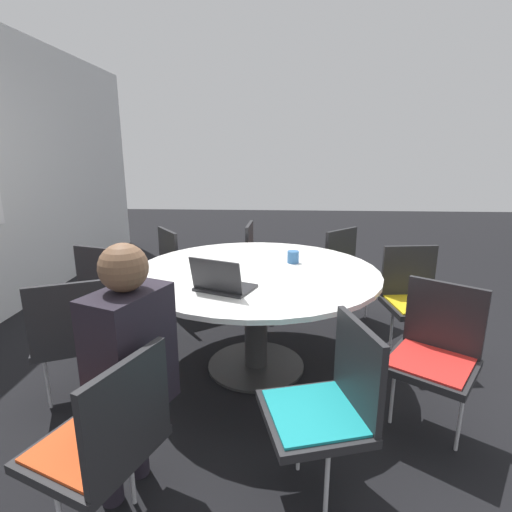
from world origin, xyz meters
TOP-DOWN VIEW (x-y plane):
  - ground_plane at (0.00, 0.00)m, footprint 16.00×16.00m
  - conference_table at (0.00, 0.00)m, footprint 1.71×1.71m
  - chair_0 at (-1.42, 0.49)m, footprint 0.56×0.55m
  - chair_1 at (-1.14, -0.38)m, footprint 0.53×0.52m
  - chair_2 at (-0.64, -1.01)m, footprint 0.60×0.60m
  - chair_3 at (0.22, -1.18)m, footprint 0.47×0.49m
  - chair_4 at (0.87, -0.83)m, footprint 0.61×0.61m
  - chair_5 at (1.20, 0.01)m, footprint 0.46×0.44m
  - chair_6 at (0.93, 0.76)m, footprint 0.60×0.60m
  - chair_7 at (0.28, 1.17)m, footprint 0.53×0.54m
  - chair_8 at (-0.55, 1.07)m, footprint 0.56×0.57m
  - person_0 at (-1.16, 0.48)m, footprint 0.42×0.35m
  - laptop at (-0.45, 0.18)m, footprint 0.36×0.40m
  - coffee_cup at (0.20, -0.26)m, footprint 0.09×0.09m

SIDE VIEW (x-z plane):
  - ground_plane at x=0.00m, z-range 0.00..0.00m
  - chair_0 at x=-1.42m, z-range 0.08..0.94m
  - chair_1 at x=-1.14m, z-range 0.08..0.94m
  - chair_2 at x=-0.64m, z-range 0.08..0.94m
  - chair_3 at x=0.22m, z-range 0.08..0.94m
  - chair_4 at x=0.87m, z-range 0.08..0.94m
  - chair_5 at x=1.20m, z-range 0.08..0.94m
  - chair_6 at x=0.93m, z-range 0.08..0.94m
  - chair_7 at x=0.28m, z-range 0.08..0.94m
  - chair_8 at x=-0.55m, z-range 0.08..0.94m
  - conference_table at x=0.00m, z-range 0.24..0.99m
  - person_0 at x=-1.16m, z-range 0.10..1.31m
  - coffee_cup at x=0.20m, z-range 0.75..0.84m
  - laptop at x=-0.45m, z-range 0.70..0.91m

